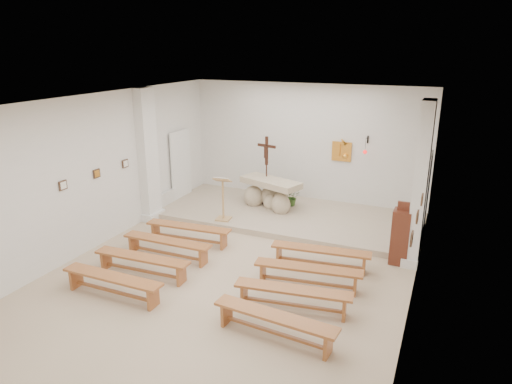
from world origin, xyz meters
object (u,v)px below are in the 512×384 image
at_px(bench_left_third, 142,261).
at_px(bench_right_third, 293,294).
at_px(bench_right_second, 308,272).
at_px(bench_right_fourth, 275,321).
at_px(crucifix_stand, 266,166).
at_px(lectern, 223,198).
at_px(donation_pedestal, 401,237).
at_px(altar, 270,196).
at_px(bench_left_front, 189,230).
at_px(bench_left_fourth, 112,281).
at_px(bench_right_front, 321,253).
at_px(bench_left_second, 167,244).

height_order(bench_left_third, bench_right_third, same).
distance_m(bench_right_second, bench_left_third, 3.35).
distance_m(bench_right_third, bench_right_fourth, 0.89).
distance_m(crucifix_stand, bench_right_second, 4.67).
distance_m(lectern, donation_pedestal, 4.50).
xyz_separation_m(altar, bench_left_third, (-0.99, -4.50, -0.16)).
relative_size(bench_left_front, bench_left_fourth, 1.01).
xyz_separation_m(donation_pedestal, bench_left_front, (-4.71, -0.89, -0.29)).
relative_size(altar, donation_pedestal, 1.33).
bearing_deg(bench_right_front, bench_right_second, -96.43).
relative_size(bench_left_front, bench_right_fourth, 1.00).
bearing_deg(bench_right_third, donation_pedestal, 52.96).
distance_m(bench_left_front, bench_right_third, 3.69).
bearing_deg(bench_left_fourth, donation_pedestal, 37.40).
bearing_deg(bench_left_third, bench_left_fourth, -92.47).
bearing_deg(bench_left_third, bench_left_front, 87.53).
height_order(crucifix_stand, bench_left_second, crucifix_stand).
xyz_separation_m(crucifix_stand, bench_right_fourth, (2.45, -5.64, -0.95)).
xyz_separation_m(crucifix_stand, bench_left_second, (-0.78, -3.86, -0.95)).
height_order(bench_left_front, bench_left_second, same).
height_order(bench_right_front, bench_right_third, same).
bearing_deg(crucifix_stand, bench_left_third, -85.60).
height_order(bench_right_second, bench_right_fourth, same).
xyz_separation_m(crucifix_stand, bench_left_fourth, (-0.78, -5.64, -0.95)).
bearing_deg(bench_left_front, lectern, 75.92).
bearing_deg(bench_right_second, lectern, 135.48).
distance_m(altar, bench_left_front, 2.90).
height_order(bench_right_third, bench_right_fourth, same).
height_order(altar, bench_right_second, altar).
relative_size(bench_left_third, bench_right_fourth, 1.00).
bearing_deg(bench_left_second, bench_right_front, 14.94).
bearing_deg(bench_right_fourth, bench_right_second, 95.01).
distance_m(donation_pedestal, bench_left_second, 5.05).
height_order(lectern, crucifix_stand, crucifix_stand).
xyz_separation_m(bench_right_second, bench_left_third, (-3.23, -0.89, 0.00)).
height_order(donation_pedestal, bench_left_second, donation_pedestal).
relative_size(lectern, bench_right_front, 0.57).
xyz_separation_m(bench_right_second, bench_right_third, (-0.00, -0.89, 0.00)).
bearing_deg(bench_right_third, bench_right_fourth, -97.98).
height_order(altar, bench_left_fourth, altar).
height_order(altar, bench_left_third, altar).
bearing_deg(bench_left_front, bench_left_fourth, -94.20).
bearing_deg(bench_right_fourth, lectern, 131.70).
bearing_deg(bench_left_front, bench_right_second, -19.69).
distance_m(lectern, bench_right_front, 3.30).
xyz_separation_m(bench_left_second, bench_right_third, (3.23, -0.89, 0.00)).
distance_m(lectern, bench_left_front, 1.42).
distance_m(lectern, bench_left_second, 2.28).
height_order(crucifix_stand, donation_pedestal, crucifix_stand).
bearing_deg(altar, bench_left_front, -91.08).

